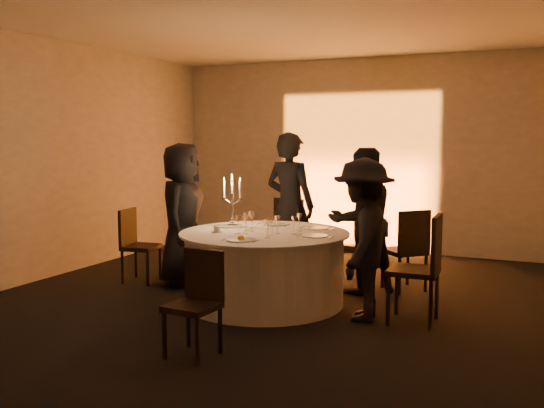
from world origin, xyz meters
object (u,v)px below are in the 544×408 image
at_px(chair_back_left, 293,231).
at_px(candelabra, 232,208).
at_px(chair_front, 197,297).
at_px(guest_right, 363,239).
at_px(chair_right, 423,262).
at_px(chair_left, 136,241).
at_px(guest_left, 182,214).
at_px(banquet_table, 264,268).
at_px(guest_back_left, 290,205).
at_px(guest_back_right, 362,221).
at_px(chair_back_right, 408,246).
at_px(coffee_cup, 217,230).

xyz_separation_m(chair_back_left, candelabra, (-0.24, -1.24, 0.42)).
relative_size(chair_front, guest_right, 0.54).
height_order(chair_back_left, chair_right, chair_right).
distance_m(chair_left, guest_left, 0.70).
height_order(banquet_table, guest_back_left, guest_back_left).
height_order(chair_left, guest_back_right, guest_back_right).
bearing_deg(guest_right, candelabra, -108.89).
height_order(chair_front, candelabra, candelabra).
relative_size(chair_right, guest_left, 0.61).
xyz_separation_m(banquet_table, chair_back_right, (1.30, 1.13, 0.15)).
bearing_deg(guest_back_right, guest_left, -30.05).
bearing_deg(guest_back_left, banquet_table, 110.13).
xyz_separation_m(chair_back_right, guest_left, (-2.57, -0.75, 0.32)).
bearing_deg(guest_right, chair_back_left, -145.42).
distance_m(guest_left, guest_back_left, 1.36).
relative_size(chair_back_right, guest_back_left, 0.52).
bearing_deg(chair_back_right, guest_right, 35.09).
bearing_deg(guest_left, coffee_cup, -143.01).
height_order(chair_right, guest_back_left, guest_back_left).
distance_m(chair_left, candelabra, 1.43).
bearing_deg(chair_right, guest_left, -99.26).
height_order(chair_left, chair_back_left, chair_back_left).
bearing_deg(guest_back_right, banquet_table, 3.60).
distance_m(chair_front, guest_back_right, 2.59).
bearing_deg(guest_back_left, guest_left, 49.52).
relative_size(chair_back_left, coffee_cup, 9.02).
bearing_deg(candelabra, guest_back_right, 25.19).
height_order(guest_back_left, candelabra, guest_back_left).
distance_m(banquet_table, chair_back_left, 1.52).
bearing_deg(guest_left, guest_back_right, -93.61).
relative_size(guest_back_left, coffee_cup, 16.66).
xyz_separation_m(chair_left, guest_right, (2.97, -0.38, 0.28)).
height_order(chair_left, guest_back_left, guest_back_left).
distance_m(chair_left, coffee_cup, 1.52).
xyz_separation_m(chair_right, guest_back_left, (-1.89, 1.28, 0.32)).
height_order(chair_left, candelabra, candelabra).
bearing_deg(banquet_table, guest_right, -6.20).
distance_m(chair_right, guest_back_left, 2.31).
xyz_separation_m(chair_right, chair_front, (-1.53, -1.57, -0.12)).
bearing_deg(guest_back_left, guest_back_right, 170.17).
bearing_deg(chair_back_left, chair_left, 46.98).
distance_m(banquet_table, candelabra, 0.82).
bearing_deg(chair_back_right, guest_back_left, -50.78).
bearing_deg(guest_right, chair_front, -39.27).
bearing_deg(guest_back_left, chair_back_right, -174.36).
bearing_deg(guest_back_right, chair_front, 31.55).
bearing_deg(guest_left, chair_back_right, -90.56).
relative_size(chair_right, guest_right, 0.67).
bearing_deg(banquet_table, coffee_cup, -154.13).
relative_size(chair_front, candelabra, 1.42).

